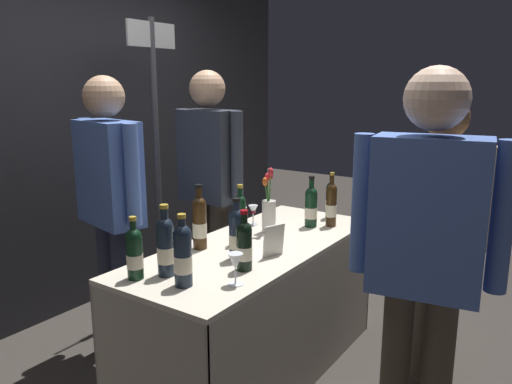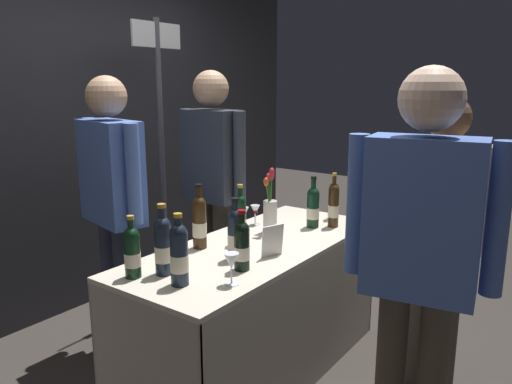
% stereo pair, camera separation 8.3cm
% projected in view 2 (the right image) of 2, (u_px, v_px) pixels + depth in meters
% --- Properties ---
extents(ground_plane, '(12.00, 12.00, 0.00)m').
position_uv_depth(ground_plane, '(256.00, 370.00, 2.93)').
color(ground_plane, '#38332D').
extents(back_partition, '(5.17, 0.12, 2.78)m').
position_uv_depth(back_partition, '(71.00, 121.00, 3.58)').
color(back_partition, '#2D2D33').
rests_on(back_partition, ground_plane).
extents(tasting_table, '(1.70, 0.70, 0.78)m').
position_uv_depth(tasting_table, '(256.00, 285.00, 2.81)').
color(tasting_table, beige).
rests_on(tasting_table, ground_plane).
extents(featured_wine_bottle, '(0.08, 0.08, 0.30)m').
position_uv_depth(featured_wine_bottle, '(132.00, 251.00, 2.27)').
color(featured_wine_bottle, black).
rests_on(featured_wine_bottle, tasting_table).
extents(display_bottle_0, '(0.08, 0.08, 0.33)m').
position_uv_depth(display_bottle_0, '(179.00, 254.00, 2.18)').
color(display_bottle_0, '#192333').
rests_on(display_bottle_0, tasting_table).
extents(display_bottle_1, '(0.08, 0.08, 0.32)m').
position_uv_depth(display_bottle_1, '(235.00, 233.00, 2.51)').
color(display_bottle_1, '#192333').
rests_on(display_bottle_1, tasting_table).
extents(display_bottle_2, '(0.07, 0.07, 0.34)m').
position_uv_depth(display_bottle_2, '(334.00, 205.00, 3.07)').
color(display_bottle_2, '#38230F').
rests_on(display_bottle_2, tasting_table).
extents(display_bottle_3, '(0.08, 0.08, 0.30)m').
position_uv_depth(display_bottle_3, '(242.00, 245.00, 2.36)').
color(display_bottle_3, black).
rests_on(display_bottle_3, tasting_table).
extents(display_bottle_4, '(0.07, 0.07, 0.31)m').
position_uv_depth(display_bottle_4, '(334.00, 200.00, 3.26)').
color(display_bottle_4, black).
rests_on(display_bottle_4, tasting_table).
extents(display_bottle_5, '(0.07, 0.07, 0.34)m').
position_uv_depth(display_bottle_5, '(240.00, 218.00, 2.75)').
color(display_bottle_5, black).
rests_on(display_bottle_5, tasting_table).
extents(display_bottle_6, '(0.08, 0.08, 0.34)m').
position_uv_depth(display_bottle_6, '(163.00, 244.00, 2.30)').
color(display_bottle_6, '#192333').
rests_on(display_bottle_6, tasting_table).
extents(display_bottle_7, '(0.08, 0.08, 0.32)m').
position_uv_depth(display_bottle_7, '(313.00, 207.00, 3.07)').
color(display_bottle_7, black).
rests_on(display_bottle_7, tasting_table).
extents(display_bottle_8, '(0.08, 0.08, 0.36)m').
position_uv_depth(display_bottle_8, '(199.00, 221.00, 2.67)').
color(display_bottle_8, '#38230F').
rests_on(display_bottle_8, tasting_table).
extents(wine_glass_near_vendor, '(0.06, 0.06, 0.13)m').
position_uv_depth(wine_glass_near_vendor, '(255.00, 211.00, 3.13)').
color(wine_glass_near_vendor, silver).
rests_on(wine_glass_near_vendor, tasting_table).
extents(wine_glass_mid, '(0.07, 0.07, 0.15)m').
position_uv_depth(wine_glass_mid, '(231.00, 262.00, 2.20)').
color(wine_glass_mid, silver).
rests_on(wine_glass_mid, tasting_table).
extents(wine_glass_near_taster, '(0.06, 0.06, 0.13)m').
position_uv_depth(wine_glass_near_taster, '(244.00, 213.00, 3.06)').
color(wine_glass_near_taster, silver).
rests_on(wine_glass_near_taster, tasting_table).
extents(flower_vase, '(0.11, 0.08, 0.40)m').
position_uv_depth(flower_vase, '(270.00, 211.00, 2.96)').
color(flower_vase, silver).
rests_on(flower_vase, tasting_table).
extents(brochure_stand, '(0.13, 0.07, 0.17)m').
position_uv_depth(brochure_stand, '(273.00, 241.00, 2.55)').
color(brochure_stand, silver).
rests_on(brochure_stand, tasting_table).
extents(vendor_presenter, '(0.30, 0.61, 1.71)m').
position_uv_depth(vendor_presenter, '(112.00, 192.00, 2.92)').
color(vendor_presenter, '#2D3347').
rests_on(vendor_presenter, ground_plane).
extents(vendor_assistant, '(0.24, 0.58, 1.75)m').
position_uv_depth(vendor_assistant, '(212.00, 174.00, 3.38)').
color(vendor_assistant, '#4C4233').
rests_on(vendor_assistant, ground_plane).
extents(taster_foreground_right, '(0.25, 0.57, 1.60)m').
position_uv_depth(taster_foreground_right, '(440.00, 222.00, 2.57)').
color(taster_foreground_right, '#4C4233').
rests_on(taster_foreground_right, ground_plane).
extents(taster_foreground_left, '(0.27, 0.58, 1.73)m').
position_uv_depth(taster_foreground_left, '(420.00, 249.00, 1.89)').
color(taster_foreground_left, '#4C4233').
rests_on(taster_foreground_left, ground_plane).
extents(booth_signpost, '(0.45, 0.04, 2.11)m').
position_uv_depth(booth_signpost, '(161.00, 138.00, 3.61)').
color(booth_signpost, '#47474C').
rests_on(booth_signpost, ground_plane).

